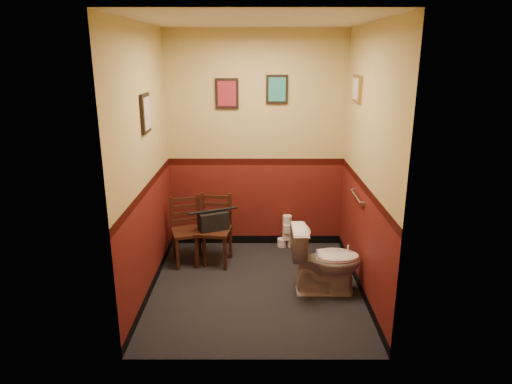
{
  "coord_description": "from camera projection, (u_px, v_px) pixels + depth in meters",
  "views": [
    {
      "loc": [
        0.0,
        -4.38,
        2.41
      ],
      "look_at": [
        0.0,
        0.25,
        1.0
      ],
      "focal_mm": 32.0,
      "sensor_mm": 36.0,
      "label": 1
    }
  ],
  "objects": [
    {
      "name": "chair_left",
      "position": [
        188.0,
        230.0,
        5.41
      ],
      "size": [
        0.46,
        0.46,
        0.79
      ],
      "rotation": [
        0.0,
        0.0,
        0.31
      ],
      "color": "#401F13",
      "rests_on": "floor"
    },
    {
      "name": "wall_right",
      "position": [
        367.0,
        166.0,
        4.5
      ],
      "size": [
        0.0,
        2.4,
        2.7
      ],
      "primitive_type": "cube",
      "rotation": [
        1.57,
        0.0,
        -1.57
      ],
      "color": "#5D1913",
      "rests_on": "ground"
    },
    {
      "name": "floor",
      "position": [
        256.0,
        288.0,
        4.9
      ],
      "size": [
        2.2,
        2.4,
        0.0
      ],
      "primitive_type": "cube",
      "color": "black",
      "rests_on": "ground"
    },
    {
      "name": "framed_print_back_a",
      "position": [
        227.0,
        94.0,
        5.46
      ],
      "size": [
        0.28,
        0.04,
        0.36
      ],
      "color": "black",
      "rests_on": "wall_back"
    },
    {
      "name": "framed_print_back_b",
      "position": [
        277.0,
        89.0,
        5.44
      ],
      "size": [
        0.26,
        0.04,
        0.34
      ],
      "color": "black",
      "rests_on": "wall_back"
    },
    {
      "name": "framed_print_left",
      "position": [
        146.0,
        113.0,
        4.45
      ],
      "size": [
        0.04,
        0.3,
        0.38
      ],
      "color": "black",
      "rests_on": "wall_left"
    },
    {
      "name": "toilet_brush",
      "position": [
        346.0,
        281.0,
        4.87
      ],
      "size": [
        0.14,
        0.14,
        0.49
      ],
      "color": "silver",
      "rests_on": "floor"
    },
    {
      "name": "wall_back",
      "position": [
        256.0,
        143.0,
        5.65
      ],
      "size": [
        2.2,
        0.0,
        2.7
      ],
      "primitive_type": "cube",
      "rotation": [
        1.57,
        0.0,
        0.0
      ],
      "color": "#5D1913",
      "rests_on": "ground"
    },
    {
      "name": "handbag",
      "position": [
        213.0,
        221.0,
        5.32
      ],
      "size": [
        0.38,
        0.29,
        0.25
      ],
      "rotation": [
        0.0,
        0.0,
        0.42
      ],
      "color": "black",
      "rests_on": "chair_right"
    },
    {
      "name": "wall_left",
      "position": [
        145.0,
        166.0,
        4.5
      ],
      "size": [
        0.0,
        2.4,
        2.7
      ],
      "primitive_type": "cube",
      "rotation": [
        1.57,
        0.0,
        1.57
      ],
      "color": "#5D1913",
      "rests_on": "ground"
    },
    {
      "name": "wall_front",
      "position": [
        256.0,
        204.0,
        3.36
      ],
      "size": [
        2.2,
        0.0,
        2.7
      ],
      "primitive_type": "cube",
      "rotation": [
        -1.57,
        0.0,
        0.0
      ],
      "color": "#5D1913",
      "rests_on": "ground"
    },
    {
      "name": "toilet",
      "position": [
        325.0,
        260.0,
        4.72
      ],
      "size": [
        0.73,
        0.41,
        0.71
      ],
      "primitive_type": "imported",
      "rotation": [
        0.0,
        0.0,
        1.58
      ],
      "color": "white",
      "rests_on": "floor"
    },
    {
      "name": "framed_print_right",
      "position": [
        357.0,
        89.0,
        4.87
      ],
      "size": [
        0.04,
        0.34,
        0.28
      ],
      "color": "olive",
      "rests_on": "wall_right"
    },
    {
      "name": "ceiling",
      "position": [
        256.0,
        20.0,
        4.11
      ],
      "size": [
        2.2,
        2.4,
        0.0
      ],
      "primitive_type": "cube",
      "rotation": [
        3.14,
        0.0,
        0.0
      ],
      "color": "silver",
      "rests_on": "ground"
    },
    {
      "name": "tp_stack",
      "position": [
        287.0,
        234.0,
        5.89
      ],
      "size": [
        0.24,
        0.15,
        0.42
      ],
      "color": "silver",
      "rests_on": "floor"
    },
    {
      "name": "chair_right",
      "position": [
        214.0,
        230.0,
        5.39
      ],
      "size": [
        0.43,
        0.43,
        0.82
      ],
      "rotation": [
        0.0,
        0.0,
        -0.13
      ],
      "color": "#401F13",
      "rests_on": "floor"
    },
    {
      "name": "grab_bar",
      "position": [
        356.0,
        197.0,
        4.86
      ],
      "size": [
        0.05,
        0.56,
        0.06
      ],
      "color": "silver",
      "rests_on": "wall_right"
    }
  ]
}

